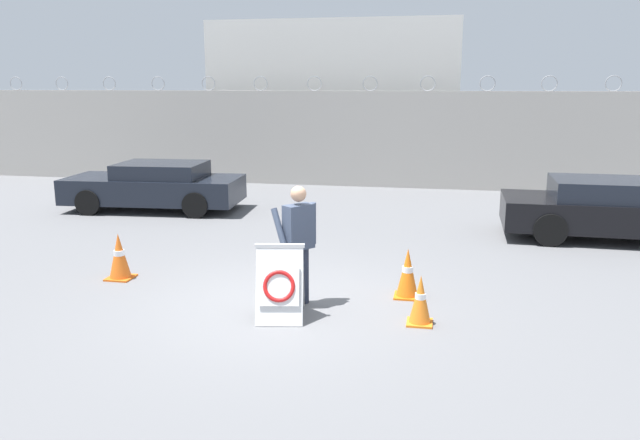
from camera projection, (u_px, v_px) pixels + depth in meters
ground_plane at (280, 304)px, 9.25m from camera, size 90.00×90.00×0.00m
perimeter_wall at (369, 139)px, 19.62m from camera, size 36.00×0.30×3.45m
building_block at (341, 97)px, 24.16m from camera, size 8.89×5.53×5.39m
barricade_sign at (280, 282)px, 8.60m from camera, size 0.78×0.91×1.05m
security_guard at (299, 239)px, 9.04m from camera, size 0.63×0.55×1.77m
traffic_cone_near at (119, 256)px, 10.38m from camera, size 0.42×0.42×0.78m
traffic_cone_mid at (408, 273)px, 9.48m from camera, size 0.39×0.39×0.76m
traffic_cone_far at (420, 300)px, 8.41m from camera, size 0.35×0.35×0.69m
parked_car_front_coupe at (156, 186)px, 16.05m from camera, size 4.54×2.13×1.23m
parked_car_far_side at (616, 209)px, 12.95m from camera, size 4.70×2.00×1.27m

